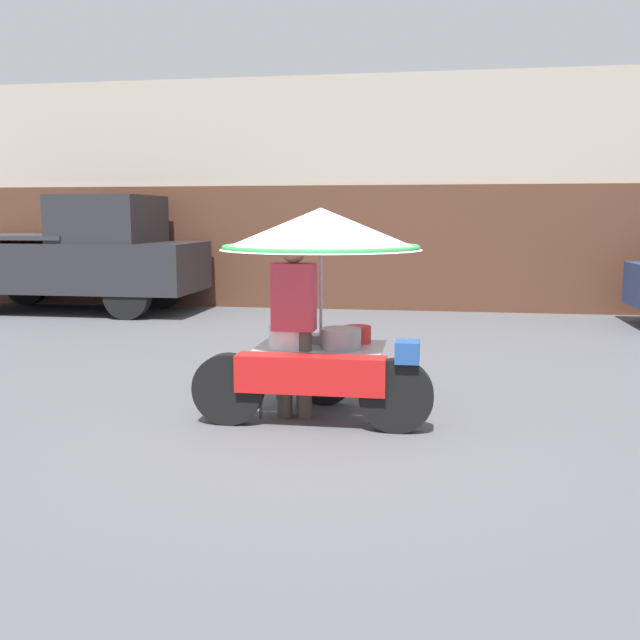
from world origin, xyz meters
The scene contains 5 objects.
ground_plane centered at (0.00, 0.00, 0.00)m, with size 36.00×36.00×0.00m, color #56565B.
shopfront_building centered at (0.00, 8.91, 2.22)m, with size 28.00×2.06×4.46m.
vendor_motorcycle_cart centered at (-0.02, 0.46, 1.44)m, with size 2.09×1.84×1.89m.
vendor_person centered at (-0.23, 0.29, 0.91)m, with size 0.38×0.22×1.62m.
pickup_truck centered at (-5.68, 6.72, 1.05)m, with size 4.90×1.95×2.19m.
Camera 1 is at (1.01, -5.89, 1.81)m, focal length 40.00 mm.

